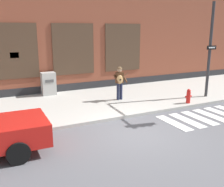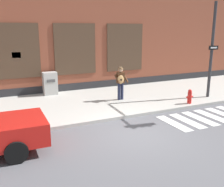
# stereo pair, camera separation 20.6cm
# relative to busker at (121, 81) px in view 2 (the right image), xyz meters

# --- Properties ---
(ground_plane) EXTENTS (160.00, 160.00, 0.00)m
(ground_plane) POSITION_rel_busker_xyz_m (-1.37, -3.93, -1.09)
(ground_plane) COLOR #56565B
(sidewalk) EXTENTS (28.00, 5.48, 0.13)m
(sidewalk) POSITION_rel_busker_xyz_m (-1.37, 0.36, -1.03)
(sidewalk) COLOR #ADAAA3
(sidewalk) RESTS_ON ground
(building_backdrop) EXTENTS (28.00, 4.06, 9.37)m
(building_backdrop) POSITION_rel_busker_xyz_m (-1.37, 5.10, 3.58)
(building_backdrop) COLOR brown
(building_backdrop) RESTS_ON ground
(crosswalk) EXTENTS (5.20, 1.90, 0.01)m
(crosswalk) POSITION_rel_busker_xyz_m (2.90, -3.68, -1.09)
(crosswalk) COLOR silver
(crosswalk) RESTS_ON ground
(busker) EXTENTS (0.70, 0.52, 1.68)m
(busker) POSITION_rel_busker_xyz_m (0.00, 0.00, 0.00)
(busker) COLOR #1E233D
(busker) RESTS_ON sidewalk
(utility_box) EXTENTS (0.74, 0.56, 1.24)m
(utility_box) POSITION_rel_busker_xyz_m (-3.00, 2.65, -0.34)
(utility_box) COLOR #ADADA8
(utility_box) RESTS_ON sidewalk
(fire_hydrant) EXTENTS (0.38, 0.20, 0.70)m
(fire_hydrant) POSITION_rel_busker_xyz_m (2.73, -2.03, -0.62)
(fire_hydrant) COLOR red
(fire_hydrant) RESTS_ON sidewalk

